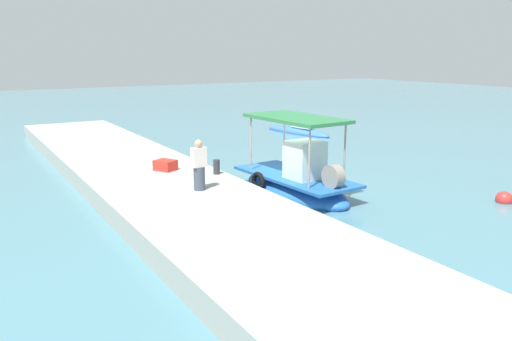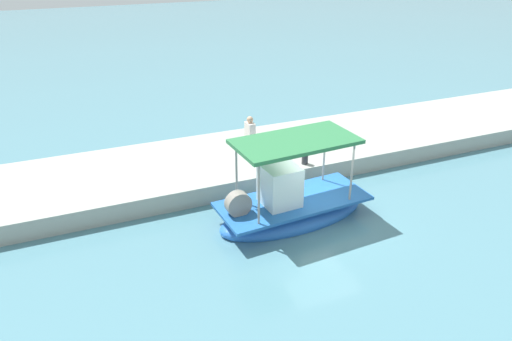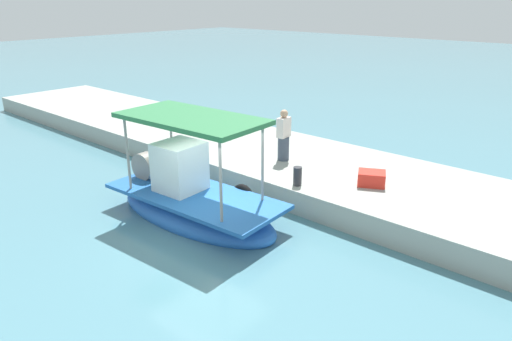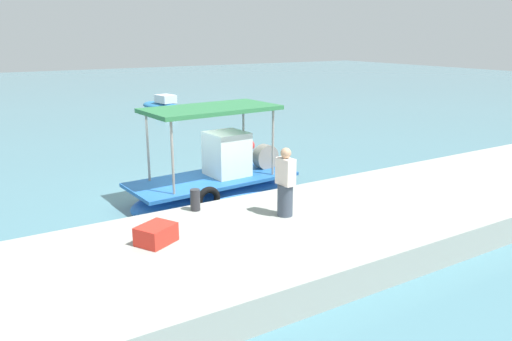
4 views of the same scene
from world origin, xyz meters
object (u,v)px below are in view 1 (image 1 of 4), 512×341
fisherman_near_bollard (199,167)px  cargo_crate (165,165)px  main_fishing_boat (296,181)px  mooring_bollard (217,167)px  moored_boat_near (299,131)px  marker_buoy (504,199)px

fisherman_near_bollard → cargo_crate: size_ratio=2.22×
main_fishing_boat → mooring_bollard: size_ratio=10.00×
fisherman_near_bollard → moored_boat_near: (-11.39, 12.19, -1.29)m
main_fishing_boat → moored_boat_near: (-11.49, 8.42, -0.35)m
main_fishing_boat → fisherman_near_bollard: (-0.10, -3.77, 0.94)m
cargo_crate → fisherman_near_bollard: bearing=-1.2°
fisherman_near_bollard → moored_boat_near: fisherman_near_bollard is taller
fisherman_near_bollard → cargo_crate: bearing=178.8°
moored_boat_near → marker_buoy: bearing=-10.3°
mooring_bollard → cargo_crate: 2.06m
marker_buoy → mooring_bollard: bearing=-128.4°
cargo_crate → marker_buoy: size_ratio=1.31×
cargo_crate → main_fishing_boat: bearing=48.5°
fisherman_near_bollard → cargo_crate: 3.22m
mooring_bollard → moored_boat_near: (-9.74, 10.75, -0.81)m
mooring_bollard → cargo_crate: mooring_bollard is taller
mooring_bollard → moored_boat_near: size_ratio=0.10×
main_fishing_boat → fisherman_near_bollard: bearing=-91.5°
fisherman_near_bollard → mooring_bollard: 2.24m
fisherman_near_bollard → marker_buoy: fisherman_near_bollard is taller
fisherman_near_bollard → mooring_bollard: bearing=138.7°
cargo_crate → mooring_bollard: bearing=41.9°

